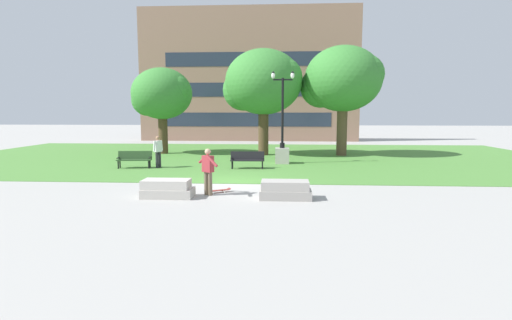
{
  "coord_description": "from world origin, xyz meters",
  "views": [
    {
      "loc": [
        1.99,
        -16.51,
        3.07
      ],
      "look_at": [
        1.06,
        -1.4,
        1.2
      ],
      "focal_mm": 28.0,
      "sensor_mm": 36.0,
      "label": 1
    }
  ],
  "objects": [
    {
      "name": "park_bench_near_left",
      "position": [
        -5.83,
        4.3,
        0.54
      ],
      "size": [
        1.85,
        0.72,
        0.9
      ],
      "color": "#284723",
      "rests_on": "grass_lawn"
    },
    {
      "name": "building_facade_distant",
      "position": [
        -1.31,
        24.5,
        6.7
      ],
      "size": [
        22.3,
        1.03,
        13.42
      ],
      "color": "#8E6B56",
      "rests_on": "ground"
    },
    {
      "name": "park_bench_near_right",
      "position": [
        0.24,
        4.49,
        0.54
      ],
      "size": [
        1.82,
        0.59,
        0.9
      ],
      "color": "black",
      "rests_on": "grass_lawn"
    },
    {
      "name": "person_skateboarder",
      "position": [
        -0.64,
        -2.29,
        0.97
      ],
      "size": [
        0.91,
        1.1,
        1.71
      ],
      "color": "brown",
      "rests_on": "ground"
    },
    {
      "name": "tree_far_left",
      "position": [
        0.73,
        11.16,
        4.96
      ],
      "size": [
        5.5,
        5.24,
        7.25
      ],
      "color": "#4C3823",
      "rests_on": "grass_lawn"
    },
    {
      "name": "concrete_block_left",
      "position": [
        2.17,
        -2.73,
        0.31
      ],
      "size": [
        1.8,
        0.9,
        0.64
      ],
      "color": "#9E9991",
      "rests_on": "ground"
    },
    {
      "name": "grass_lawn",
      "position": [
        0.0,
        10.0,
        0.01
      ],
      "size": [
        40.0,
        20.0,
        0.02
      ],
      "primitive_type": "cube",
      "color": "#4C8438",
      "rests_on": "ground"
    },
    {
      "name": "tree_near_left",
      "position": [
        6.12,
        11.22,
        5.14
      ],
      "size": [
        5.46,
        5.2,
        7.42
      ],
      "color": "brown",
      "rests_on": "grass_lawn"
    },
    {
      "name": "lamp_post_left",
      "position": [
        2.09,
        6.66,
        1.09
      ],
      "size": [
        1.32,
        0.8,
        5.31
      ],
      "color": "#ADA89E",
      "rests_on": "grass_lawn"
    },
    {
      "name": "ground_plane",
      "position": [
        0.0,
        0.0,
        0.0
      ],
      "size": [
        140.0,
        140.0,
        0.0
      ],
      "primitive_type": "plane",
      "color": "#A3A09B"
    },
    {
      "name": "person_bystander_near_lawn",
      "position": [
        -4.59,
        4.47,
        0.98
      ],
      "size": [
        0.4,
        0.71,
        1.71
      ],
      "color": "#28282D",
      "rests_on": "grass_lawn"
    },
    {
      "name": "tree_near_right",
      "position": [
        -6.49,
        11.67,
        4.21
      ],
      "size": [
        4.48,
        4.27,
        6.09
      ],
      "color": "#4C3823",
      "rests_on": "grass_lawn"
    },
    {
      "name": "concrete_block_center",
      "position": [
        -2.03,
        -2.75,
        0.31
      ],
      "size": [
        1.8,
        0.9,
        0.64
      ],
      "color": "#B2ADA3",
      "rests_on": "ground"
    },
    {
      "name": "skateboard",
      "position": [
        -0.36,
        -1.85,
        0.09
      ],
      "size": [
        0.98,
        0.69,
        0.14
      ],
      "color": "maroon",
      "rests_on": "ground"
    }
  ]
}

